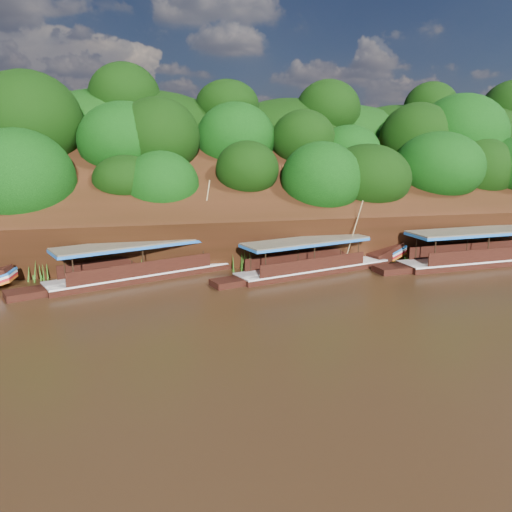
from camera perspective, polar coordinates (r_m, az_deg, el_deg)
The scene contains 6 objects.
ground at distance 29.22m, azimuth 11.45°, elevation -5.50°, with size 160.00×160.00×0.00m, color black.
riverbank at distance 49.87m, azimuth 0.91°, elevation 4.54°, with size 120.00×30.06×19.40m.
boat_0 at distance 42.35m, azimuth 25.63°, elevation 0.03°, with size 16.83×3.78×6.63m.
boat_1 at distance 36.19m, azimuth 7.62°, elevation -0.89°, with size 14.12×5.97×5.55m.
boat_2 at distance 35.32m, azimuth -10.80°, elevation -1.30°, with size 15.89×8.00×6.92m.
reeds at distance 37.07m, azimuth 2.76°, elevation 0.10°, with size 50.38×2.68×2.28m.
Camera 1 is at (-11.57, -25.26, 9.04)m, focal length 35.00 mm.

